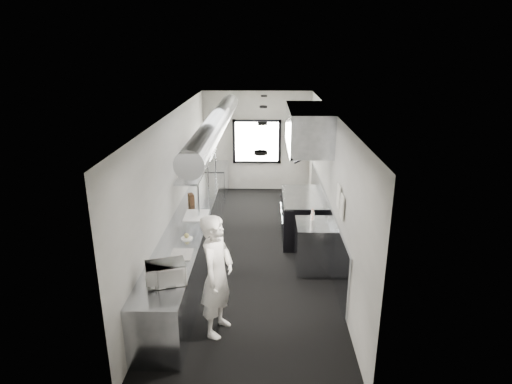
# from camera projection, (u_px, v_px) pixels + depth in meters

# --- Properties ---
(floor) EXTENTS (3.00, 8.00, 0.01)m
(floor) POSITION_uv_depth(u_px,v_px,m) (252.00, 250.00, 8.84)
(floor) COLOR black
(floor) RESTS_ON ground
(ceiling) EXTENTS (3.00, 8.00, 0.01)m
(ceiling) POSITION_uv_depth(u_px,v_px,m) (252.00, 113.00, 7.94)
(ceiling) COLOR beige
(ceiling) RESTS_ON wall_back
(wall_back) EXTENTS (3.00, 0.02, 2.80)m
(wall_back) POSITION_uv_depth(u_px,v_px,m) (257.00, 141.00, 12.18)
(wall_back) COLOR #B4B2AB
(wall_back) RESTS_ON floor
(wall_front) EXTENTS (3.00, 0.02, 2.80)m
(wall_front) POSITION_uv_depth(u_px,v_px,m) (240.00, 300.00, 4.61)
(wall_front) COLOR #B4B2AB
(wall_front) RESTS_ON floor
(wall_left) EXTENTS (0.02, 8.00, 2.80)m
(wall_left) POSITION_uv_depth(u_px,v_px,m) (175.00, 185.00, 8.43)
(wall_left) COLOR #B4B2AB
(wall_left) RESTS_ON floor
(wall_right) EXTENTS (0.02, 8.00, 2.80)m
(wall_right) POSITION_uv_depth(u_px,v_px,m) (330.00, 186.00, 8.36)
(wall_right) COLOR #B4B2AB
(wall_right) RESTS_ON floor
(wall_cladding) EXTENTS (0.03, 5.50, 1.10)m
(wall_cladding) POSITION_uv_depth(u_px,v_px,m) (325.00, 220.00, 8.92)
(wall_cladding) COLOR #91979E
(wall_cladding) RESTS_ON wall_right
(hvac_duct) EXTENTS (0.40, 6.40, 0.40)m
(hvac_duct) POSITION_uv_depth(u_px,v_px,m) (217.00, 122.00, 8.42)
(hvac_duct) COLOR #9B9EA3
(hvac_duct) RESTS_ON ceiling
(service_window) EXTENTS (1.36, 0.05, 1.25)m
(service_window) POSITION_uv_depth(u_px,v_px,m) (257.00, 142.00, 12.15)
(service_window) COLOR white
(service_window) RESTS_ON wall_back
(exhaust_hood) EXTENTS (0.81, 2.20, 0.88)m
(exhaust_hood) POSITION_uv_depth(u_px,v_px,m) (308.00, 128.00, 8.71)
(exhaust_hood) COLOR #91979E
(exhaust_hood) RESTS_ON ceiling
(prep_counter) EXTENTS (0.70, 6.00, 0.90)m
(prep_counter) POSITION_uv_depth(u_px,v_px,m) (191.00, 240.00, 8.25)
(prep_counter) COLOR #91979E
(prep_counter) RESTS_ON floor
(pass_shelf) EXTENTS (0.45, 3.00, 0.68)m
(pass_shelf) POSITION_uv_depth(u_px,v_px,m) (199.00, 164.00, 9.32)
(pass_shelf) COLOR #91979E
(pass_shelf) RESTS_ON prep_counter
(range) EXTENTS (0.88, 1.60, 0.94)m
(range) POSITION_uv_depth(u_px,v_px,m) (302.00, 217.00, 9.33)
(range) COLOR black
(range) RESTS_ON floor
(bottle_station) EXTENTS (0.65, 0.80, 0.90)m
(bottle_station) POSITION_uv_depth(u_px,v_px,m) (313.00, 246.00, 8.01)
(bottle_station) COLOR #91979E
(bottle_station) RESTS_ON floor
(far_work_table) EXTENTS (0.70, 1.20, 0.90)m
(far_work_table) POSITION_uv_depth(u_px,v_px,m) (214.00, 182.00, 11.75)
(far_work_table) COLOR #91979E
(far_work_table) RESTS_ON floor
(notice_sheet_a) EXTENTS (0.02, 0.28, 0.38)m
(notice_sheet_a) POSITION_uv_depth(u_px,v_px,m) (339.00, 196.00, 7.16)
(notice_sheet_a) COLOR silver
(notice_sheet_a) RESTS_ON wall_right
(notice_sheet_b) EXTENTS (0.02, 0.28, 0.38)m
(notice_sheet_b) POSITION_uv_depth(u_px,v_px,m) (342.00, 207.00, 6.84)
(notice_sheet_b) COLOR silver
(notice_sheet_b) RESTS_ON wall_right
(line_cook) EXTENTS (0.61, 0.76, 1.81)m
(line_cook) POSITION_uv_depth(u_px,v_px,m) (217.00, 275.00, 6.08)
(line_cook) COLOR white
(line_cook) RESTS_ON floor
(microwave) EXTENTS (0.57, 0.50, 0.29)m
(microwave) POSITION_uv_depth(u_px,v_px,m) (166.00, 273.00, 5.87)
(microwave) COLOR white
(microwave) RESTS_ON prep_counter
(deli_tub_a) EXTENTS (0.15, 0.15, 0.09)m
(deli_tub_a) POSITION_uv_depth(u_px,v_px,m) (150.00, 280.00, 5.90)
(deli_tub_a) COLOR #A9B2A4
(deli_tub_a) RESTS_ON prep_counter
(deli_tub_b) EXTENTS (0.16, 0.16, 0.10)m
(deli_tub_b) POSITION_uv_depth(u_px,v_px,m) (157.00, 264.00, 6.31)
(deli_tub_b) COLOR #A9B2A4
(deli_tub_b) RESTS_ON prep_counter
(newspaper) EXTENTS (0.34, 0.42, 0.01)m
(newspaper) POSITION_uv_depth(u_px,v_px,m) (181.00, 255.00, 6.69)
(newspaper) COLOR silver
(newspaper) RESTS_ON prep_counter
(small_plate) EXTENTS (0.24, 0.24, 0.02)m
(small_plate) POSITION_uv_depth(u_px,v_px,m) (187.00, 238.00, 7.25)
(small_plate) COLOR white
(small_plate) RESTS_ON prep_counter
(pastry) EXTENTS (0.08, 0.08, 0.08)m
(pastry) POSITION_uv_depth(u_px,v_px,m) (187.00, 236.00, 7.23)
(pastry) COLOR tan
(pastry) RESTS_ON small_plate
(cutting_board) EXTENTS (0.46, 0.60, 0.02)m
(cutting_board) POSITION_uv_depth(u_px,v_px,m) (196.00, 215.00, 8.22)
(cutting_board) COLOR silver
(cutting_board) RESTS_ON prep_counter
(knife_block) EXTENTS (0.16, 0.22, 0.22)m
(knife_block) POSITION_uv_depth(u_px,v_px,m) (191.00, 199.00, 8.79)
(knife_block) COLOR #53391D
(knife_block) RESTS_ON prep_counter
(plate_stack_a) EXTENTS (0.27, 0.27, 0.31)m
(plate_stack_a) POSITION_uv_depth(u_px,v_px,m) (190.00, 166.00, 8.51)
(plate_stack_a) COLOR white
(plate_stack_a) RESTS_ON pass_shelf
(plate_stack_b) EXTENTS (0.22, 0.22, 0.28)m
(plate_stack_b) POSITION_uv_depth(u_px,v_px,m) (196.00, 162.00, 8.86)
(plate_stack_b) COLOR white
(plate_stack_b) RESTS_ON pass_shelf
(plate_stack_c) EXTENTS (0.31, 0.31, 0.36)m
(plate_stack_c) POSITION_uv_depth(u_px,v_px,m) (200.00, 152.00, 9.49)
(plate_stack_c) COLOR white
(plate_stack_c) RESTS_ON pass_shelf
(plate_stack_d) EXTENTS (0.27, 0.27, 0.39)m
(plate_stack_d) POSITION_uv_depth(u_px,v_px,m) (202.00, 146.00, 9.99)
(plate_stack_d) COLOR white
(plate_stack_d) RESTS_ON pass_shelf
(squeeze_bottle_a) EXTENTS (0.08, 0.08, 0.20)m
(squeeze_bottle_a) POSITION_uv_depth(u_px,v_px,m) (312.00, 225.00, 7.56)
(squeeze_bottle_a) COLOR silver
(squeeze_bottle_a) RESTS_ON bottle_station
(squeeze_bottle_b) EXTENTS (0.07, 0.07, 0.18)m
(squeeze_bottle_b) POSITION_uv_depth(u_px,v_px,m) (313.00, 222.00, 7.69)
(squeeze_bottle_b) COLOR silver
(squeeze_bottle_b) RESTS_ON bottle_station
(squeeze_bottle_c) EXTENTS (0.08, 0.08, 0.18)m
(squeeze_bottle_c) POSITION_uv_depth(u_px,v_px,m) (312.00, 219.00, 7.81)
(squeeze_bottle_c) COLOR silver
(squeeze_bottle_c) RESTS_ON bottle_station
(squeeze_bottle_d) EXTENTS (0.06, 0.06, 0.16)m
(squeeze_bottle_d) POSITION_uv_depth(u_px,v_px,m) (313.00, 217.00, 7.97)
(squeeze_bottle_d) COLOR silver
(squeeze_bottle_d) RESTS_ON bottle_station
(squeeze_bottle_e) EXTENTS (0.06, 0.06, 0.16)m
(squeeze_bottle_e) POSITION_uv_depth(u_px,v_px,m) (312.00, 214.00, 8.09)
(squeeze_bottle_e) COLOR silver
(squeeze_bottle_e) RESTS_ON bottle_station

